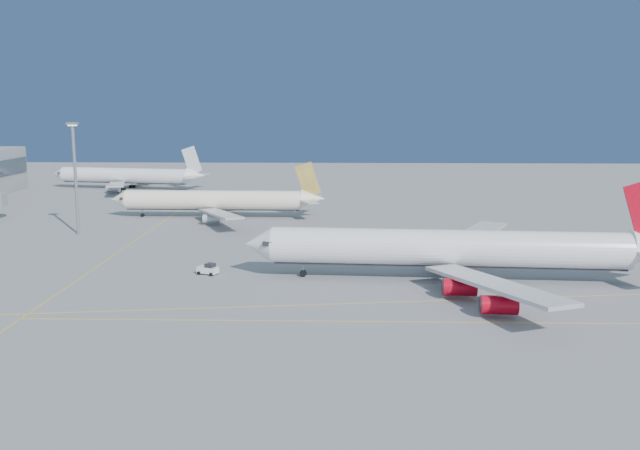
% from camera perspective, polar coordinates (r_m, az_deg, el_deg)
% --- Properties ---
extents(ground, '(500.00, 500.00, 0.00)m').
position_cam_1_polar(ground, '(115.34, -1.28, -5.59)').
color(ground, slate).
rests_on(ground, ground).
extents(taxiway_lines, '(118.86, 140.00, 0.02)m').
position_cam_1_polar(taxiway_lines, '(123.01, -8.02, -4.70)').
color(taxiway_lines, '#E8B70C').
rests_on(taxiway_lines, ground).
extents(airliner_virgin, '(74.17, 66.48, 18.29)m').
position_cam_1_polar(airliner_virgin, '(125.45, 10.87, -1.91)').
color(airliner_virgin, white).
rests_on(airliner_virgin, ground).
extents(airliner_etihad, '(57.73, 53.47, 15.10)m').
position_cam_1_polar(airliner_etihad, '(192.57, -8.16, 1.96)').
color(airliner_etihad, '#EFE4CC').
rests_on(airliner_etihad, ground).
extents(airliner_third, '(58.13, 52.98, 15.64)m').
position_cam_1_polar(airliner_third, '(262.03, -15.12, 3.82)').
color(airliner_third, white).
rests_on(airliner_third, ground).
extents(pushback_tug, '(4.10, 3.31, 2.07)m').
position_cam_1_polar(pushback_tug, '(129.86, -8.93, -3.51)').
color(pushback_tug, white).
rests_on(pushback_tug, ground).
extents(light_mast, '(2.25, 2.25, 26.01)m').
position_cam_1_polar(light_mast, '(174.29, -19.01, 4.26)').
color(light_mast, gray).
rests_on(light_mast, ground).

